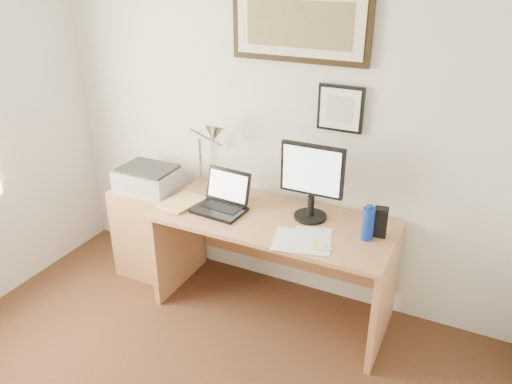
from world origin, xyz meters
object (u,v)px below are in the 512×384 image
Objects in this scene: side_cabinet at (152,230)px; desk at (278,243)px; lcd_monitor at (312,178)px; water_bottle at (368,224)px; book at (171,198)px; laptop at (222,201)px; printer at (149,178)px.

desk is (1.07, 0.04, 0.15)m from side_cabinet.
water_bottle is at bearing -13.47° from lcd_monitor.
side_cabinet is at bearing 178.64° from water_bottle.
desk reaches higher than side_cabinet.
lcd_monitor is at bearing 2.58° from side_cabinet.
side_cabinet is at bearing 158.52° from book.
book is 0.83× the size of laptop.
lcd_monitor reaches higher than side_cabinet.
book is (0.29, -0.11, 0.40)m from side_cabinet.
laptop is at bearing -163.42° from desk.
printer is at bearing -178.07° from desk.
lcd_monitor is (0.99, 0.17, 0.28)m from book.
printer is (-0.28, 0.11, 0.06)m from book.
book is 0.41m from laptop.
laptop is 0.68m from printer.
water_bottle is 0.71× the size of book.
printer is (-1.27, -0.06, -0.22)m from lcd_monitor.
water_bottle is at bearing 2.10° from laptop.
side_cabinet is 2.04× the size of laptop.
laptop is at bearing -6.31° from side_cabinet.
side_cabinet is 1.45m from lcd_monitor.
lcd_monitor is (-0.41, 0.10, 0.18)m from water_bottle.
lcd_monitor is 1.18× the size of printer.
water_bottle is (1.69, -0.04, 0.49)m from side_cabinet.
printer is (0.01, -0.00, 0.45)m from side_cabinet.
book is 0.57× the size of lcd_monitor.
water_bottle reaches higher than book.
lcd_monitor is at bearing 166.53° from water_bottle.
printer reaches higher than book.
lcd_monitor is at bearing 2.62° from printer.
lcd_monitor is at bearing 6.05° from desk.
water_bottle reaches higher than printer.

